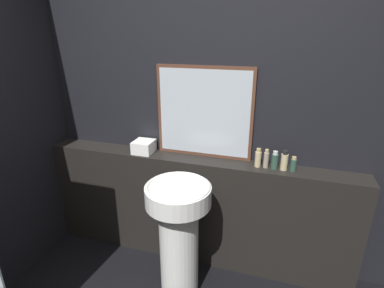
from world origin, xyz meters
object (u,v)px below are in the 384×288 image
object	(u,v)px
pedestal_sink	(179,232)
body_wash_bottle	(284,161)
conditioner_bottle	(266,159)
hand_soap_bottle	(293,164)
lotion_bottle	(275,161)
mirror	(204,113)
shampoo_bottle	(258,158)
towel_stack	(144,147)

from	to	relation	value
pedestal_sink	body_wash_bottle	xyz separation A→B (m)	(0.70, 0.44, 0.48)
conditioner_bottle	hand_soap_bottle	bearing A→B (deg)	0.00
lotion_bottle	hand_soap_bottle	world-z (taller)	lotion_bottle
mirror	hand_soap_bottle	xyz separation A→B (m)	(0.72, -0.09, -0.32)
conditioner_bottle	lotion_bottle	size ratio (longest dim) A/B	1.06
pedestal_sink	lotion_bottle	xyz separation A→B (m)	(0.63, 0.44, 0.48)
conditioner_bottle	lotion_bottle	world-z (taller)	conditioner_bottle
shampoo_bottle	lotion_bottle	distance (m)	0.13
towel_stack	body_wash_bottle	size ratio (longest dim) A/B	1.13
towel_stack	conditioner_bottle	size ratio (longest dim) A/B	1.16
towel_stack	mirror	bearing A→B (deg)	10.02
shampoo_bottle	body_wash_bottle	distance (m)	0.20
conditioner_bottle	shampoo_bottle	bearing A→B (deg)	-180.00
body_wash_bottle	mirror	bearing A→B (deg)	172.16
towel_stack	conditioner_bottle	world-z (taller)	conditioner_bottle
mirror	conditioner_bottle	world-z (taller)	mirror
hand_soap_bottle	shampoo_bottle	bearing A→B (deg)	-180.00
towel_stack	shampoo_bottle	size ratio (longest dim) A/B	1.16
shampoo_bottle	conditioner_bottle	bearing A→B (deg)	0.00
lotion_bottle	hand_soap_bottle	xyz separation A→B (m)	(0.14, 0.00, -0.01)
towel_stack	hand_soap_bottle	xyz separation A→B (m)	(1.24, 0.00, 0.00)
lotion_bottle	pedestal_sink	bearing A→B (deg)	-144.90
pedestal_sink	conditioner_bottle	distance (m)	0.86
conditioner_bottle	hand_soap_bottle	world-z (taller)	conditioner_bottle
mirror	shampoo_bottle	xyz separation A→B (m)	(0.46, -0.09, -0.30)
lotion_bottle	shampoo_bottle	bearing A→B (deg)	-180.00
towel_stack	lotion_bottle	size ratio (longest dim) A/B	1.23
mirror	lotion_bottle	size ratio (longest dim) A/B	5.61
mirror	conditioner_bottle	bearing A→B (deg)	-9.81
mirror	lotion_bottle	world-z (taller)	mirror
conditioner_bottle	towel_stack	bearing A→B (deg)	180.00
hand_soap_bottle	lotion_bottle	bearing A→B (deg)	180.00
towel_stack	shampoo_bottle	distance (m)	0.97
pedestal_sink	conditioner_bottle	xyz separation A→B (m)	(0.56, 0.44, 0.48)
conditioner_bottle	hand_soap_bottle	size ratio (longest dim) A/B	1.30
pedestal_sink	hand_soap_bottle	xyz separation A→B (m)	(0.76, 0.44, 0.46)
pedestal_sink	towel_stack	world-z (taller)	towel_stack
mirror	towel_stack	world-z (taller)	mirror
towel_stack	hand_soap_bottle	distance (m)	1.24
conditioner_bottle	body_wash_bottle	size ratio (longest dim) A/B	0.97
towel_stack	body_wash_bottle	bearing A→B (deg)	-0.00
pedestal_sink	conditioner_bottle	world-z (taller)	conditioner_bottle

